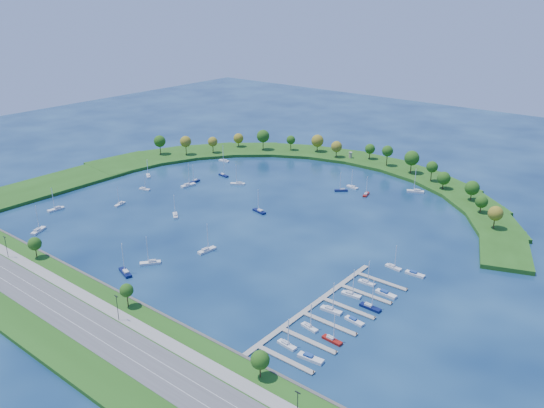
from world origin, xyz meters
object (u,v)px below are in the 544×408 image
Objects in this scene: moored_boat_11 at (145,189)px; moored_boat_13 at (224,160)px; moored_boat_6 at (223,175)px; moored_boat_18 at (207,250)px; moored_boat_2 at (341,190)px; docked_boat_2 at (309,326)px; moored_boat_10 at (416,191)px; docked_boat_9 at (386,294)px; docked_boat_11 at (415,274)px; moored_boat_15 at (188,185)px; docked_boat_10 at (393,267)px; moored_boat_5 at (259,211)px; moored_boat_8 at (175,215)px; dock_system at (329,312)px; moored_boat_12 at (120,204)px; docked_boat_4 at (331,309)px; moored_boat_1 at (125,272)px; docked_boat_1 at (310,358)px; moored_boat_9 at (38,230)px; moored_boat_17 at (238,183)px; docked_boat_8 at (367,282)px; moored_boat_3 at (366,194)px; moored_boat_16 at (352,187)px; docked_boat_5 at (354,321)px; harbor_tower at (350,155)px; docked_boat_3 at (332,339)px; docked_boat_6 at (351,294)px; docked_boat_7 at (370,306)px; moored_boat_7 at (148,175)px; moored_boat_4 at (195,181)px; moored_boat_0 at (150,262)px.

moored_boat_13 reaches higher than moored_boat_11.
moored_boat_6 is 0.85× the size of moored_boat_18.
docked_boat_2 is (67.64, -129.74, -0.03)m from moored_boat_2.
moored_boat_10 is (35.89, 25.88, 0.10)m from moored_boat_2.
docked_boat_11 is (1.91, 22.39, -0.04)m from docked_boat_9.
moored_boat_15 reaches higher than docked_boat_10.
moored_boat_8 is (-31.46, -32.49, -0.04)m from moored_boat_5.
dock_system is 7.85× the size of moored_boat_11.
moored_boat_18 is at bearing -164.56° from docked_boat_9.
docked_boat_4 reaches higher than moored_boat_12.
docked_boat_1 is at bearing -161.05° from moored_boat_1.
moored_boat_10 reaches higher than moored_boat_9.
moored_boat_17 reaches higher than docked_boat_11.
moored_boat_13 is at bearing 150.42° from docked_boat_8.
moored_boat_3 is 14.24m from moored_boat_16.
docked_boat_5 is (83.14, -7.53, -0.38)m from moored_boat_18.
moored_boat_18 is (80.15, -11.27, 0.08)m from moored_boat_12.
harbor_tower is 148.48m from moored_boat_8.
moored_boat_15 is 175.66m from docked_boat_3.
moored_boat_18 is 72.99m from docked_boat_4.
moored_boat_15 is 154.22m from docked_boat_6.
moored_boat_17 is at bearing 169.01° from docked_boat_10.
moored_boat_9 is (-69.66, -0.06, -0.00)m from moored_boat_1.
docked_boat_7 is (62.86, -107.61, 0.03)m from moored_boat_3.
moored_boat_15 reaches higher than docked_boat_5.
moored_boat_8 is at bearing 29.91° from moored_boat_10.
harbor_tower is 199.36m from dock_system.
moored_boat_16 reaches higher than moored_boat_3.
dock_system is at bearing -163.72° from moored_boat_7.
docked_boat_11 is (12.34, 19.26, -0.24)m from docked_boat_8.
moored_boat_4 reaches higher than moored_boat_7.
docked_boat_2 is 0.84× the size of docked_boat_7.
moored_boat_5 is at bearing 131.30° from docked_boat_1.
moored_boat_16 is at bearing 133.29° from docked_boat_11.
moored_boat_5 is 1.25× the size of docked_boat_2.
docked_boat_6 is 1.12× the size of docked_boat_8.
moored_boat_17 reaches higher than moored_boat_13.
harbor_tower is at bearing -103.61° from moored_boat_2.
docked_boat_7 reaches higher than dock_system.
moored_boat_17 is (-39.63, 26.44, 0.00)m from moored_boat_5.
moored_boat_2 reaches higher than docked_boat_8.
moored_boat_13 is (-132.77, -25.58, -0.09)m from moored_boat_10.
moored_boat_2 is at bearing 118.63° from docked_boat_6.
moored_boat_11 is 72.91m from moored_boat_13.
moored_boat_18 is at bearing -164.86° from moored_boat_0.
moored_boat_15 is at bearing 12.12° from moored_boat_4.
moored_boat_10 is 1.24× the size of docked_boat_6.
moored_boat_5 is at bearing -96.13° from moored_boat_8.
docked_boat_5 is at bearing 159.46° from moored_boat_5.
moored_boat_0 is 1.21× the size of docked_boat_10.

